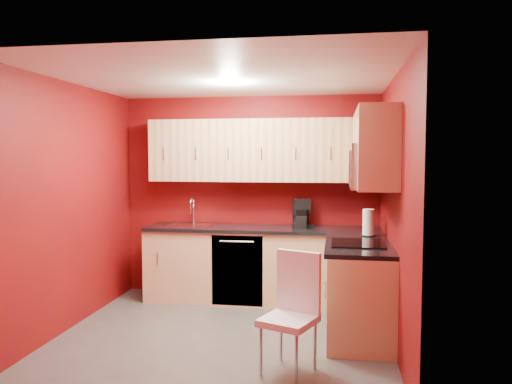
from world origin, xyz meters
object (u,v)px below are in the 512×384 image
(napkin_holder, at_px, (301,222))
(paper_towel, at_px, (368,223))
(sink, at_px, (190,223))
(coffee_maker, at_px, (303,213))
(dining_chair, at_px, (288,314))
(microwave, at_px, (371,166))

(napkin_holder, height_order, paper_towel, paper_towel)
(sink, xyz_separation_m, coffee_maker, (1.39, 0.09, 0.13))
(sink, height_order, dining_chair, sink)
(microwave, bearing_deg, sink, 154.40)
(coffee_maker, xyz_separation_m, dining_chair, (0.01, -2.03, -0.59))
(coffee_maker, bearing_deg, dining_chair, -110.95)
(sink, relative_size, dining_chair, 0.54)
(microwave, distance_m, dining_chair, 1.66)
(sink, relative_size, paper_towel, 1.83)
(microwave, bearing_deg, dining_chair, -126.55)
(microwave, bearing_deg, paper_towel, 87.93)
(paper_towel, xyz_separation_m, dining_chair, (-0.71, -1.45, -0.57))
(sink, distance_m, napkin_holder, 1.37)
(dining_chair, bearing_deg, coffee_maker, 112.98)
(coffee_maker, distance_m, napkin_holder, 0.15)
(microwave, xyz_separation_m, dining_chair, (-0.69, -0.94, -1.18))
(sink, xyz_separation_m, napkin_holder, (1.37, -0.03, 0.04))
(coffee_maker, relative_size, paper_towel, 1.16)
(napkin_holder, xyz_separation_m, dining_chair, (0.03, -1.91, -0.50))
(coffee_maker, distance_m, paper_towel, 0.93)
(coffee_maker, xyz_separation_m, napkin_holder, (-0.02, -0.12, -0.10))
(microwave, xyz_separation_m, paper_towel, (0.02, 0.51, -0.61))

